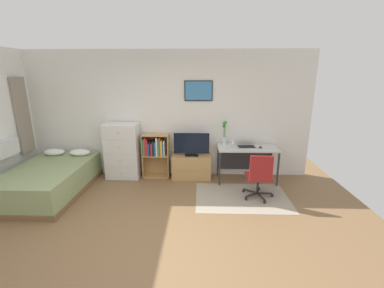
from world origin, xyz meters
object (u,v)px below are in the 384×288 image
at_px(bed, 50,179).
at_px(bamboo_vase, 224,133).
at_px(tv_stand, 192,167).
at_px(television, 191,145).
at_px(wine_glass, 233,142).
at_px(office_chair, 259,175).
at_px(computer_mouse, 261,147).
at_px(bookshelf, 155,151).
at_px(desk, 246,152).
at_px(laptop, 246,143).
at_px(dresser, 123,151).

height_order(bed, bamboo_vase, bamboo_vase).
bearing_deg(tv_stand, television, -90.00).
bearing_deg(wine_glass, television, 168.85).
bearing_deg(bed, wine_glass, 10.17).
bearing_deg(tv_stand, office_chair, -37.18).
distance_m(television, office_chair, 1.59).
bearing_deg(computer_mouse, bamboo_vase, 162.05).
height_order(bookshelf, office_chair, bookshelf).
bearing_deg(bed, bamboo_vase, 14.93).
height_order(office_chair, wine_glass, wine_glass).
height_order(desk, wine_glass, wine_glass).
height_order(bookshelf, tv_stand, bookshelf).
bearing_deg(desk, laptop, -148.81).
xyz_separation_m(dresser, laptop, (2.63, -0.03, 0.20)).
height_order(dresser, wine_glass, dresser).
relative_size(laptop, bamboo_vase, 0.81).
xyz_separation_m(television, office_chair, (1.25, -0.93, -0.30)).
relative_size(television, desk, 0.61).
distance_m(bed, computer_mouse, 4.19).
relative_size(dresser, desk, 0.98).
height_order(dresser, computer_mouse, dresser).
height_order(laptop, computer_mouse, laptop).
distance_m(bed, office_chair, 3.94).
bearing_deg(wine_glass, laptop, 26.64).
xyz_separation_m(computer_mouse, bamboo_vase, (-0.73, 0.24, 0.23)).
relative_size(dresser, laptop, 2.89).
bearing_deg(dresser, bed, -146.29).
relative_size(dresser, office_chair, 1.40).
distance_m(bookshelf, bamboo_vase, 1.54).
relative_size(bed, wine_glass, 11.27).
bearing_deg(laptop, dresser, 175.85).
height_order(dresser, bamboo_vase, bamboo_vase).
distance_m(television, computer_mouse, 1.43).
bearing_deg(bamboo_vase, television, -171.79).
height_order(bed, laptop, laptop).
bearing_deg(bookshelf, television, -4.72).
bearing_deg(television, office_chair, -36.52).
xyz_separation_m(desk, computer_mouse, (0.26, -0.13, 0.15)).
bearing_deg(bed, desk, 11.71).
bearing_deg(bamboo_vase, computer_mouse, -17.95).
distance_m(tv_stand, desk, 1.22).
height_order(bed, office_chair, office_chair).
height_order(computer_mouse, bamboo_vase, bamboo_vase).
xyz_separation_m(desk, wine_glass, (-0.32, -0.16, 0.27)).
bearing_deg(bamboo_vase, wine_glass, -60.48).
height_order(television, desk, television).
height_order(desk, computer_mouse, computer_mouse).
relative_size(bed, laptop, 4.87).
relative_size(dresser, bamboo_vase, 2.34).
bearing_deg(dresser, office_chair, -18.82).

